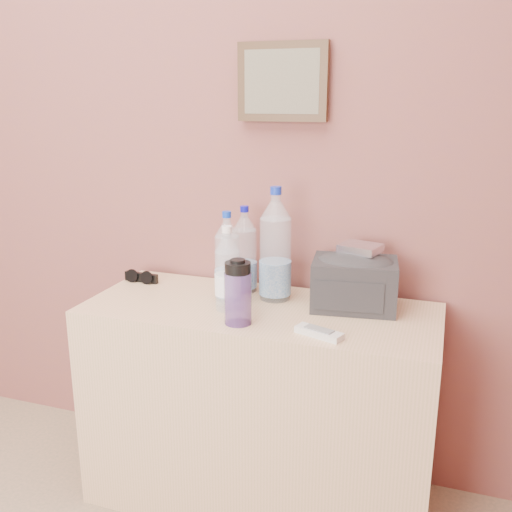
{
  "coord_description": "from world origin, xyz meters",
  "views": [
    {
      "loc": [
        1.09,
        0.12,
        1.35
      ],
      "look_at": [
        0.54,
        1.71,
        0.88
      ],
      "focal_mm": 40.0,
      "sensor_mm": 36.0,
      "label": 1
    }
  ],
  "objects_px": {
    "foil_packet": "(360,248)",
    "sunglasses": "(141,277)",
    "dresser": "(259,406)",
    "pet_small": "(228,273)",
    "pet_large_c": "(275,250)",
    "pet_large_a": "(227,261)",
    "ac_remote": "(319,333)",
    "nalgene_bottle": "(238,292)",
    "toiletry_bag": "(354,281)",
    "pet_large_b": "(245,254)"
  },
  "relations": [
    {
      "from": "dresser",
      "to": "pet_small",
      "type": "height_order",
      "value": "pet_small"
    },
    {
      "from": "sunglasses",
      "to": "ac_remote",
      "type": "height_order",
      "value": "sunglasses"
    },
    {
      "from": "nalgene_bottle",
      "to": "ac_remote",
      "type": "xyz_separation_m",
      "value": [
        0.25,
        -0.01,
        -0.09
      ]
    },
    {
      "from": "sunglasses",
      "to": "foil_packet",
      "type": "height_order",
      "value": "foil_packet"
    },
    {
      "from": "pet_large_c",
      "to": "pet_small",
      "type": "relative_size",
      "value": 1.4
    },
    {
      "from": "dresser",
      "to": "nalgene_bottle",
      "type": "xyz_separation_m",
      "value": [
        -0.02,
        -0.15,
        0.45
      ]
    },
    {
      "from": "pet_large_b",
      "to": "toiletry_bag",
      "type": "relative_size",
      "value": 1.14
    },
    {
      "from": "pet_large_c",
      "to": "pet_small",
      "type": "height_order",
      "value": "pet_large_c"
    },
    {
      "from": "nalgene_bottle",
      "to": "toiletry_bag",
      "type": "height_order",
      "value": "nalgene_bottle"
    },
    {
      "from": "sunglasses",
      "to": "nalgene_bottle",
      "type": "bearing_deg",
      "value": -25.51
    },
    {
      "from": "pet_large_b",
      "to": "nalgene_bottle",
      "type": "height_order",
      "value": "pet_large_b"
    },
    {
      "from": "pet_large_a",
      "to": "foil_packet",
      "type": "xyz_separation_m",
      "value": [
        0.42,
        0.08,
        0.06
      ]
    },
    {
      "from": "pet_large_a",
      "to": "ac_remote",
      "type": "bearing_deg",
      "value": -29.42
    },
    {
      "from": "pet_large_c",
      "to": "nalgene_bottle",
      "type": "xyz_separation_m",
      "value": [
        -0.04,
        -0.24,
        -0.07
      ]
    },
    {
      "from": "pet_large_a",
      "to": "pet_small",
      "type": "xyz_separation_m",
      "value": [
        0.03,
        -0.08,
        -0.01
      ]
    },
    {
      "from": "pet_large_a",
      "to": "ac_remote",
      "type": "xyz_separation_m",
      "value": [
        0.36,
        -0.2,
        -0.12
      ]
    },
    {
      "from": "pet_large_a",
      "to": "toiletry_bag",
      "type": "distance_m",
      "value": 0.41
    },
    {
      "from": "foil_packet",
      "to": "sunglasses",
      "type": "bearing_deg",
      "value": -178.83
    },
    {
      "from": "dresser",
      "to": "pet_small",
      "type": "distance_m",
      "value": 0.48
    },
    {
      "from": "pet_small",
      "to": "toiletry_bag",
      "type": "relative_size",
      "value": 1.03
    },
    {
      "from": "pet_large_a",
      "to": "sunglasses",
      "type": "distance_m",
      "value": 0.39
    },
    {
      "from": "pet_large_c",
      "to": "toiletry_bag",
      "type": "height_order",
      "value": "pet_large_c"
    },
    {
      "from": "pet_large_c",
      "to": "pet_large_b",
      "type": "bearing_deg",
      "value": 159.77
    },
    {
      "from": "pet_large_a",
      "to": "nalgene_bottle",
      "type": "height_order",
      "value": "pet_large_a"
    },
    {
      "from": "pet_small",
      "to": "foil_packet",
      "type": "xyz_separation_m",
      "value": [
        0.38,
        0.17,
        0.07
      ]
    },
    {
      "from": "pet_large_c",
      "to": "nalgene_bottle",
      "type": "distance_m",
      "value": 0.26
    },
    {
      "from": "nalgene_bottle",
      "to": "sunglasses",
      "type": "xyz_separation_m",
      "value": [
        -0.47,
        0.25,
        -0.08
      ]
    },
    {
      "from": "pet_large_c",
      "to": "foil_packet",
      "type": "xyz_separation_m",
      "value": [
        0.27,
        0.03,
        0.02
      ]
    },
    {
      "from": "pet_small",
      "to": "toiletry_bag",
      "type": "xyz_separation_m",
      "value": [
        0.37,
        0.14,
        -0.03
      ]
    },
    {
      "from": "nalgene_bottle",
      "to": "ac_remote",
      "type": "bearing_deg",
      "value": -3.35
    },
    {
      "from": "pet_large_b",
      "to": "pet_small",
      "type": "relative_size",
      "value": 1.1
    },
    {
      "from": "pet_large_b",
      "to": "nalgene_bottle",
      "type": "relative_size",
      "value": 1.51
    },
    {
      "from": "dresser",
      "to": "foil_packet",
      "type": "height_order",
      "value": "foil_packet"
    },
    {
      "from": "dresser",
      "to": "foil_packet",
      "type": "bearing_deg",
      "value": 23.2
    },
    {
      "from": "pet_small",
      "to": "foil_packet",
      "type": "height_order",
      "value": "pet_small"
    },
    {
      "from": "pet_large_b",
      "to": "dresser",
      "type": "bearing_deg",
      "value": -54.49
    },
    {
      "from": "sunglasses",
      "to": "toiletry_bag",
      "type": "relative_size",
      "value": 0.5
    },
    {
      "from": "nalgene_bottle",
      "to": "ac_remote",
      "type": "distance_m",
      "value": 0.26
    },
    {
      "from": "pet_large_b",
      "to": "sunglasses",
      "type": "xyz_separation_m",
      "value": [
        -0.39,
        -0.03,
        -0.11
      ]
    },
    {
      "from": "pet_small",
      "to": "ac_remote",
      "type": "height_order",
      "value": "pet_small"
    },
    {
      "from": "pet_large_b",
      "to": "pet_large_c",
      "type": "relative_size",
      "value": 0.79
    },
    {
      "from": "foil_packet",
      "to": "toiletry_bag",
      "type": "bearing_deg",
      "value": -110.56
    },
    {
      "from": "pet_large_a",
      "to": "foil_packet",
      "type": "distance_m",
      "value": 0.43
    },
    {
      "from": "dresser",
      "to": "toiletry_bag",
      "type": "distance_m",
      "value": 0.53
    },
    {
      "from": "dresser",
      "to": "foil_packet",
      "type": "xyz_separation_m",
      "value": [
        0.29,
        0.13,
        0.54
      ]
    },
    {
      "from": "dresser",
      "to": "sunglasses",
      "type": "relative_size",
      "value": 8.57
    },
    {
      "from": "pet_large_a",
      "to": "ac_remote",
      "type": "distance_m",
      "value": 0.43
    },
    {
      "from": "pet_large_b",
      "to": "sunglasses",
      "type": "bearing_deg",
      "value": -174.94
    },
    {
      "from": "pet_small",
      "to": "ac_remote",
      "type": "relative_size",
      "value": 1.92
    },
    {
      "from": "dresser",
      "to": "pet_large_a",
      "type": "bearing_deg",
      "value": 162.06
    }
  ]
}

